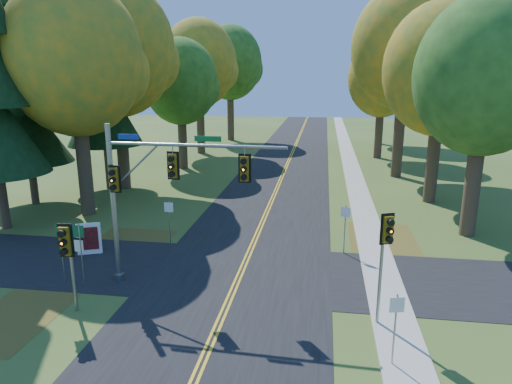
# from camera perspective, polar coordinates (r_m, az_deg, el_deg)

# --- Properties ---
(ground) EXTENTS (160.00, 160.00, 0.00)m
(ground) POSITION_cam_1_polar(r_m,az_deg,el_deg) (19.06, -2.96, -12.41)
(ground) COLOR #324C1B
(ground) RESTS_ON ground
(road_main) EXTENTS (8.00, 160.00, 0.02)m
(road_main) POSITION_cam_1_polar(r_m,az_deg,el_deg) (19.05, -2.96, -12.39)
(road_main) COLOR black
(road_main) RESTS_ON ground
(road_cross) EXTENTS (60.00, 6.00, 0.02)m
(road_cross) POSITION_cam_1_polar(r_m,az_deg,el_deg) (20.82, -1.87, -9.94)
(road_cross) COLOR black
(road_cross) RESTS_ON ground
(centerline_left) EXTENTS (0.10, 160.00, 0.01)m
(centerline_left) POSITION_cam_1_polar(r_m,az_deg,el_deg) (19.06, -3.26, -12.32)
(centerline_left) COLOR gold
(centerline_left) RESTS_ON road_main
(centerline_right) EXTENTS (0.10, 160.00, 0.01)m
(centerline_right) POSITION_cam_1_polar(r_m,az_deg,el_deg) (19.03, -2.66, -12.37)
(centerline_right) COLOR gold
(centerline_right) RESTS_ON road_main
(sidewalk_east) EXTENTS (1.60, 160.00, 0.06)m
(sidewalk_east) POSITION_cam_1_polar(r_m,az_deg,el_deg) (18.93, 16.29, -13.11)
(sidewalk_east) COLOR #9E998E
(sidewalk_east) RESTS_ON ground
(leaf_patch_w_near) EXTENTS (4.00, 6.00, 0.00)m
(leaf_patch_w_near) POSITION_cam_1_polar(r_m,az_deg,el_deg) (24.48, -16.25, -6.72)
(leaf_patch_w_near) COLOR brown
(leaf_patch_w_near) RESTS_ON ground
(leaf_patch_e) EXTENTS (3.50, 8.00, 0.00)m
(leaf_patch_e) POSITION_cam_1_polar(r_m,az_deg,el_deg) (24.46, 15.88, -6.71)
(leaf_patch_e) COLOR brown
(leaf_patch_e) RESTS_ON ground
(leaf_patch_w_far) EXTENTS (3.00, 5.00, 0.00)m
(leaf_patch_w_far) POSITION_cam_1_polar(r_m,az_deg,el_deg) (19.49, -27.73, -13.52)
(leaf_patch_w_far) COLOR brown
(leaf_patch_w_far) RESTS_ON ground
(tree_w_a) EXTENTS (8.00, 8.00, 14.15)m
(tree_w_a) POSITION_cam_1_polar(r_m,az_deg,el_deg) (29.84, -21.57, 15.17)
(tree_w_a) COLOR #38281C
(tree_w_a) RESTS_ON ground
(tree_e_a) EXTENTS (7.20, 7.20, 12.73)m
(tree_e_a) POSITION_cam_1_polar(r_m,az_deg,el_deg) (26.69, 26.88, 12.79)
(tree_e_a) COLOR #38281C
(tree_e_a) RESTS_ON ground
(tree_w_b) EXTENTS (8.60, 8.60, 15.38)m
(tree_w_b) POSITION_cam_1_polar(r_m,az_deg,el_deg) (36.30, -16.99, 16.63)
(tree_w_b) COLOR #38281C
(tree_w_b) RESTS_ON ground
(tree_e_b) EXTENTS (7.60, 7.60, 13.33)m
(tree_e_b) POSITION_cam_1_polar(r_m,az_deg,el_deg) (33.10, 22.27, 13.92)
(tree_e_b) COLOR #38281C
(tree_e_b) RESTS_ON ground
(tree_w_c) EXTENTS (6.80, 6.80, 11.91)m
(tree_w_c) POSITION_cam_1_polar(r_m,az_deg,el_deg) (43.12, -9.33, 13.39)
(tree_w_c) COLOR #38281C
(tree_w_c) RESTS_ON ground
(tree_e_c) EXTENTS (8.80, 8.80, 15.79)m
(tree_e_c) POSITION_cam_1_polar(r_m,az_deg,el_deg) (40.90, 18.28, 16.64)
(tree_e_c) COLOR #38281C
(tree_e_c) RESTS_ON ground
(tree_w_d) EXTENTS (8.20, 8.20, 14.56)m
(tree_w_d) POSITION_cam_1_polar(r_m,az_deg,el_deg) (51.66, -7.05, 15.65)
(tree_w_d) COLOR #38281C
(tree_w_d) RESTS_ON ground
(tree_e_d) EXTENTS (7.00, 7.00, 12.32)m
(tree_e_d) POSITION_cam_1_polar(r_m,az_deg,el_deg) (49.86, 15.59, 13.52)
(tree_e_d) COLOR #38281C
(tree_e_d) RESTS_ON ground
(tree_w_e) EXTENTS (8.40, 8.40, 14.97)m
(tree_w_e) POSITION_cam_1_polar(r_m,az_deg,el_deg) (62.00, -3.19, 15.79)
(tree_w_e) COLOR #38281C
(tree_w_e) RESTS_ON ground
(tree_e_e) EXTENTS (7.80, 7.80, 13.74)m
(tree_e_e) POSITION_cam_1_polar(r_m,az_deg,el_deg) (60.64, 15.60, 14.49)
(tree_e_e) COLOR #38281C
(tree_e_e) RESTS_ON ground
(pine_b) EXTENTS (5.60, 5.60, 17.31)m
(pine_b) POSITION_cam_1_polar(r_m,az_deg,el_deg) (33.80, -27.33, 12.14)
(pine_b) COLOR #38281C
(pine_b) RESTS_ON ground
(pine_c) EXTENTS (5.60, 5.60, 20.56)m
(pine_c) POSITION_cam_1_polar(r_m,az_deg,el_deg) (36.57, -18.99, 15.40)
(pine_c) COLOR #38281C
(pine_c) RESTS_ON ground
(traffic_mast) EXTENTS (7.42, 0.74, 6.73)m
(traffic_mast) POSITION_cam_1_polar(r_m,az_deg,el_deg) (18.73, -12.70, 0.89)
(traffic_mast) COLOR gray
(traffic_mast) RESTS_ON ground
(east_signal_pole) EXTENTS (0.46, 0.55, 4.17)m
(east_signal_pole) POSITION_cam_1_polar(r_m,az_deg,el_deg) (16.01, 15.89, -6.00)
(east_signal_pole) COLOR gray
(east_signal_pole) RESTS_ON ground
(ped_signal_pole) EXTENTS (0.56, 0.64, 3.52)m
(ped_signal_pole) POSITION_cam_1_polar(r_m,az_deg,el_deg) (17.76, -22.56, -6.42)
(ped_signal_pole) COLOR gray
(ped_signal_pole) RESTS_ON ground
(route_sign_cluster) EXTENTS (1.27, 0.14, 2.73)m
(route_sign_cluster) POSITION_cam_1_polar(r_m,az_deg,el_deg) (20.39, -22.15, -5.79)
(route_sign_cluster) COLOR gray
(route_sign_cluster) RESTS_ON ground
(info_kiosk) EXTENTS (1.12, 0.59, 1.59)m
(info_kiosk) POSITION_cam_1_polar(r_m,az_deg,el_deg) (23.93, -20.15, -5.53)
(info_kiosk) COLOR white
(info_kiosk) RESTS_ON ground
(reg_sign_e_north) EXTENTS (0.46, 0.20, 2.50)m
(reg_sign_e_north) POSITION_cam_1_polar(r_m,az_deg,el_deg) (22.67, 11.10, -3.53)
(reg_sign_e_north) COLOR gray
(reg_sign_e_north) RESTS_ON ground
(reg_sign_e_south) EXTENTS (0.45, 0.13, 2.37)m
(reg_sign_e_south) POSITION_cam_1_polar(r_m,az_deg,el_deg) (14.63, 17.08, -14.77)
(reg_sign_e_south) COLOR gray
(reg_sign_e_south) RESTS_ON ground
(reg_sign_w) EXTENTS (0.46, 0.07, 2.41)m
(reg_sign_w) POSITION_cam_1_polar(r_m,az_deg,el_deg) (23.68, -10.80, -2.88)
(reg_sign_w) COLOR gray
(reg_sign_w) RESTS_ON ground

